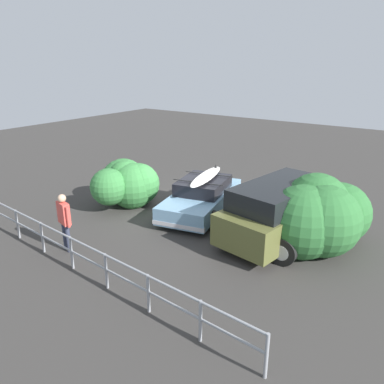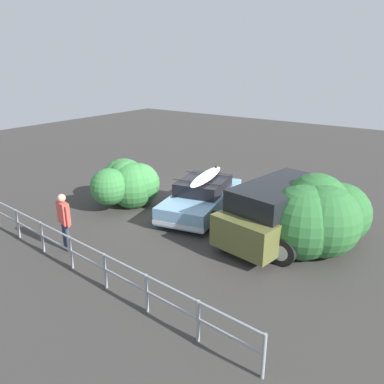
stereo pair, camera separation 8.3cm
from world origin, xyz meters
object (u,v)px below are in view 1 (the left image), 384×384
at_px(sedan_car, 202,196).
at_px(suv_car, 280,211).
at_px(bush_near_right, 318,216).
at_px(bush_near_left, 126,183).
at_px(person_bystander, 64,217).

xyz_separation_m(sedan_car, suv_car, (-3.14, 0.48, 0.34)).
distance_m(sedan_car, bush_near_right, 4.31).
height_order(suv_car, bush_near_left, suv_car).
bearing_deg(bush_near_right, bush_near_left, 5.12).
relative_size(sedan_car, suv_car, 0.97).
relative_size(bush_near_left, bush_near_right, 0.78).
relative_size(person_bystander, bush_near_left, 0.66).
distance_m(suv_car, bush_near_left, 5.94).
bearing_deg(bush_near_left, person_bystander, 107.96).
xyz_separation_m(sedan_car, bush_near_left, (2.77, 1.02, 0.26)).
distance_m(sedan_car, person_bystander, 4.99).
xyz_separation_m(person_bystander, bush_near_right, (-5.85, -4.32, -0.03)).
bearing_deg(bush_near_left, bush_near_right, -174.88).
relative_size(sedan_car, person_bystander, 2.56).
height_order(sedan_car, bush_near_right, bush_near_right).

